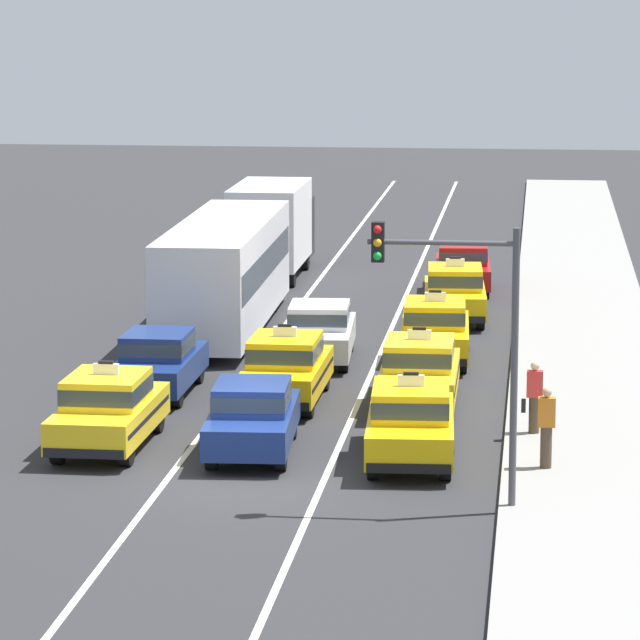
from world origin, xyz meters
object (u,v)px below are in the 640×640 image
at_px(pedestrian_mid_block, 546,427).
at_px(sedan_right_fifth, 463,266).
at_px(sedan_left_second, 158,361).
at_px(taxi_right_third, 435,329).
at_px(box_truck_left_fourth, 273,225).
at_px(pedestrian_near_crosswalk, 534,397).
at_px(traffic_light_pole, 464,315).
at_px(sedan_center_nearest, 252,415).
at_px(taxi_center_second, 286,368).
at_px(sedan_center_third, 319,330).
at_px(taxi_right_nearest, 411,421).
at_px(bus_left_third, 225,269).
at_px(taxi_left_nearest, 108,409).
at_px(taxi_right_fourth, 455,292).
at_px(taxi_right_second, 419,371).

bearing_deg(pedestrian_mid_block, sedan_right_fifth, 96.56).
bearing_deg(sedan_left_second, taxi_right_third, 37.01).
bearing_deg(box_truck_left_fourth, pedestrian_near_crosswalk, -68.39).
bearing_deg(sedan_left_second, traffic_light_pole, -50.75).
height_order(sedan_center_nearest, taxi_center_second, taxi_center_second).
distance_m(sedan_center_third, taxi_right_third, 3.10).
xyz_separation_m(taxi_right_nearest, pedestrian_mid_block, (2.85, -0.76, 0.13)).
height_order(taxi_center_second, taxi_right_nearest, same).
distance_m(bus_left_third, sedan_center_nearest, 14.75).
bearing_deg(taxi_left_nearest, sedan_center_third, 71.13).
bearing_deg(pedestrian_mid_block, taxi_right_third, 104.23).
bearing_deg(taxi_left_nearest, sedan_right_fifth, 73.06).
relative_size(taxi_center_second, taxi_right_fourth, 0.98).
relative_size(sedan_center_nearest, taxi_right_fourth, 0.94).
xyz_separation_m(taxi_center_second, traffic_light_pole, (4.63, -9.04, 2.94)).
relative_size(bus_left_third, taxi_right_second, 2.45).
height_order(taxi_right_fourth, sedan_right_fifth, taxi_right_fourth).
distance_m(pedestrian_mid_block, traffic_light_pole, 4.38).
bearing_deg(sedan_left_second, box_truck_left_fourth, 89.71).
relative_size(taxi_right_nearest, traffic_light_pole, 0.83).
distance_m(taxi_right_second, sedan_right_fifth, 17.42).
xyz_separation_m(sedan_left_second, sedan_right_fifth, (6.79, 16.77, 0.00)).
relative_size(taxi_right_fourth, sedan_right_fifth, 1.06).
relative_size(sedan_left_second, pedestrian_near_crosswalk, 2.65).
bearing_deg(sedan_right_fifth, bus_left_third, -129.47).
bearing_deg(sedan_left_second, sedan_center_nearest, -60.38).
bearing_deg(taxi_right_fourth, taxi_left_nearest, -111.98).
bearing_deg(sedan_right_fifth, taxi_right_third, -91.21).
distance_m(taxi_left_nearest, bus_left_third, 14.30).
bearing_deg(taxi_right_third, sedan_left_second, -142.99).
height_order(taxi_right_fourth, traffic_light_pole, traffic_light_pole).
height_order(sedan_center_nearest, taxi_right_nearest, taxi_right_nearest).
xyz_separation_m(box_truck_left_fourth, taxi_center_second, (3.15, -20.02, -0.90)).
height_order(taxi_center_second, sedan_right_fifth, taxi_center_second).
bearing_deg(traffic_light_pole, taxi_center_second, 117.12).
bearing_deg(sedan_center_nearest, sedan_right_fifth, 80.92).
bearing_deg(taxi_right_second, sedan_right_fifth, 88.98).
height_order(bus_left_third, taxi_right_third, bus_left_third).
distance_m(bus_left_third, sedan_center_third, 5.38).
height_order(taxi_center_second, taxi_right_third, same).
relative_size(sedan_left_second, box_truck_left_fourth, 0.62).
distance_m(sedan_left_second, taxi_right_fourth, 13.15).
bearing_deg(taxi_left_nearest, taxi_right_fourth, 68.02).
height_order(taxi_right_fourth, pedestrian_near_crosswalk, taxi_right_fourth).
height_order(taxi_left_nearest, sedan_center_third, taxi_left_nearest).
height_order(sedan_center_nearest, taxi_right_fourth, taxi_right_fourth).
bearing_deg(sedan_center_nearest, box_truck_left_fourth, 97.07).
height_order(sedan_center_third, taxi_right_third, taxi_right_third).
relative_size(bus_left_third, taxi_center_second, 2.46).
xyz_separation_m(taxi_right_fourth, sedan_right_fifth, (0.01, 5.50, -0.03)).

